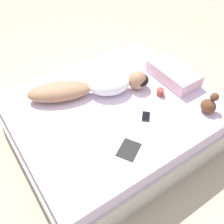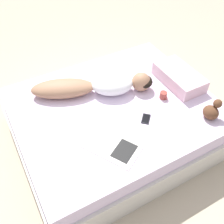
{
  "view_description": "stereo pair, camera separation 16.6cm",
  "coord_description": "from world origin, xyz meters",
  "px_view_note": "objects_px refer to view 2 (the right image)",
  "views": [
    {
      "loc": [
        1.61,
        -1.11,
        2.4
      ],
      "look_at": [
        0.12,
        -0.1,
        0.56
      ],
      "focal_mm": 42.0,
      "sensor_mm": 36.0,
      "label": 1
    },
    {
      "loc": [
        1.69,
        -0.96,
        2.4
      ],
      "look_at": [
        0.12,
        -0.1,
        0.56
      ],
      "focal_mm": 42.0,
      "sensor_mm": 36.0,
      "label": 2
    }
  ],
  "objects_px": {
    "open_magazine": "(112,145)",
    "cell_phone": "(146,119)",
    "coffee_mug": "(163,95)",
    "person": "(97,85)"
  },
  "relations": [
    {
      "from": "coffee_mug",
      "to": "cell_phone",
      "type": "xyz_separation_m",
      "value": [
        0.17,
        -0.33,
        -0.03
      ]
    },
    {
      "from": "coffee_mug",
      "to": "cell_phone",
      "type": "distance_m",
      "value": 0.37
    },
    {
      "from": "open_magazine",
      "to": "coffee_mug",
      "type": "relative_size",
      "value": 5.5
    },
    {
      "from": "open_magazine",
      "to": "cell_phone",
      "type": "xyz_separation_m",
      "value": [
        -0.13,
        0.45,
        0.0
      ]
    },
    {
      "from": "person",
      "to": "cell_phone",
      "type": "relative_size",
      "value": 8.65
    },
    {
      "from": "person",
      "to": "open_magazine",
      "type": "relative_size",
      "value": 2.14
    },
    {
      "from": "coffee_mug",
      "to": "person",
      "type": "bearing_deg",
      "value": -126.68
    },
    {
      "from": "person",
      "to": "coffee_mug",
      "type": "relative_size",
      "value": 11.8
    },
    {
      "from": "coffee_mug",
      "to": "cell_phone",
      "type": "bearing_deg",
      "value": -63.32
    },
    {
      "from": "coffee_mug",
      "to": "cell_phone",
      "type": "relative_size",
      "value": 0.73
    }
  ]
}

